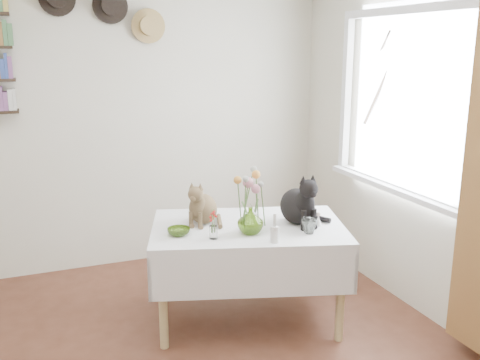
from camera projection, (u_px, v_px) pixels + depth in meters
name	position (u px, v px, depth m)	size (l,w,h in m)	color
room	(161.00, 189.00, 2.44)	(4.08, 4.58, 2.58)	brown
window	(403.00, 117.00, 3.83)	(0.12, 1.52, 1.32)	white
dining_table	(248.00, 249.00, 3.69)	(1.49, 1.18, 0.70)	white
tabby_cat	(203.00, 201.00, 3.67)	(0.21, 0.27, 0.31)	olive
black_cat	(298.00, 197.00, 3.66)	(0.25, 0.32, 0.37)	black
flower_vase	(250.00, 221.00, 3.47)	(0.17, 0.17, 0.18)	#87B039
green_bowl	(179.00, 232.00, 3.46)	(0.15, 0.15, 0.05)	#87B039
drinking_glass	(309.00, 226.00, 3.48)	(0.10, 0.10, 0.10)	white
candlestick	(274.00, 233.00, 3.32)	(0.05, 0.05, 0.19)	white
berry_jar	(213.00, 224.00, 3.37)	(0.05, 0.05, 0.21)	white
porcelain_figurine	(318.00, 220.00, 3.63)	(0.05, 0.05, 0.10)	white
flower_bouquet	(250.00, 183.00, 3.42)	(0.17, 0.13, 0.39)	#4C7233
wall_hats	(107.00, 10.00, 4.23)	(0.98, 0.09, 0.48)	black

